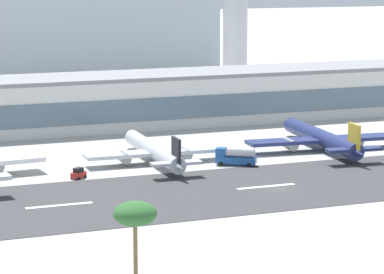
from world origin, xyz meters
name	(u,v)px	position (x,y,z in m)	size (l,w,h in m)	color
ground_plane	(278,188)	(0.00, 0.00, 0.00)	(1400.00, 1400.00, 0.00)	#A8A8A3
runway_strip	(273,186)	(0.00, 2.05, 0.04)	(800.00, 35.89, 0.08)	#38383A
runway_centreline_dash_3	(59,205)	(-41.72, 2.05, 0.09)	(12.00, 1.20, 0.01)	white
runway_centreline_dash_4	(266,186)	(-1.47, 2.05, 0.09)	(12.00, 1.20, 0.01)	white
terminal_building	(88,102)	(-16.10, 78.16, 6.88)	(218.39, 21.35, 13.76)	silver
control_tower	(235,15)	(42.57, 117.38, 26.23)	(15.07, 15.07, 42.88)	silver
distant_hotel_block	(38,26)	(-6.53, 181.11, 20.23)	(125.28, 38.91, 40.47)	#A8B2BC
airliner_black_tail_gate_1	(155,152)	(-14.26, 29.72, 2.59)	(30.34, 38.91, 8.12)	silver
airliner_gold_tail_gate_2	(324,139)	(26.20, 29.42, 2.78)	(36.18, 41.82, 8.73)	navy
service_baggage_tug_0	(78,173)	(-33.10, 21.96, 1.05)	(3.51, 3.22, 2.20)	#B2231E
service_fuel_truck_1	(236,156)	(1.16, 22.29, 2.03)	(8.51, 6.88, 3.95)	#23569E
palm_tree_1	(135,215)	(-43.31, -47.02, 10.71)	(5.57, 5.57, 12.42)	brown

